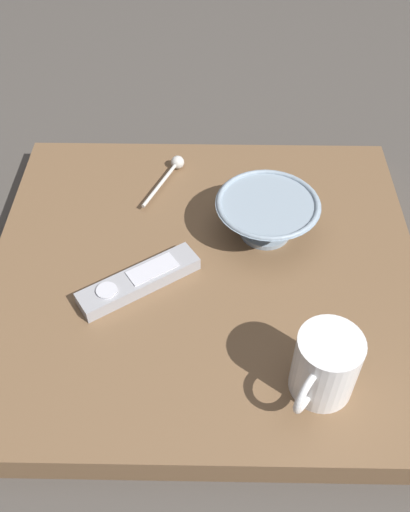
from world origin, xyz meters
The scene contains 6 objects.
ground_plane centered at (0.00, 0.00, 0.00)m, with size 6.00×6.00×0.00m, color #47423D.
table centered at (0.00, 0.00, 0.02)m, with size 0.64×0.60×0.05m.
cereal_bowl centered at (-0.09, -0.07, 0.08)m, with size 0.16×0.16×0.06m.
coffee_mug centered at (-0.14, 0.20, 0.09)m, with size 0.08×0.10×0.09m.
teaspoon centered at (0.06, -0.22, 0.06)m, with size 0.06×0.13×0.02m.
tv_remote_near centered at (0.09, 0.04, 0.06)m, with size 0.17×0.14×0.02m.
Camera 1 is at (-0.01, 0.55, 0.67)m, focal length 39.75 mm.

